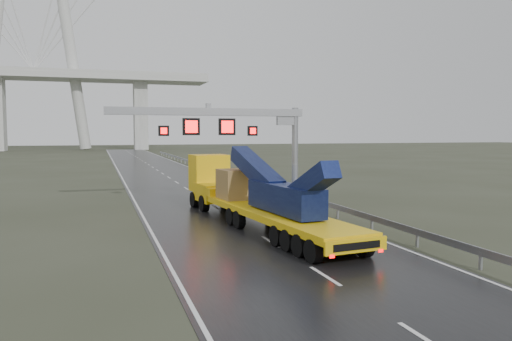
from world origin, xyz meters
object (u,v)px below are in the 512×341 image
object	(u,v)px
sign_gantry	(236,128)
striped_barrier	(297,197)
heavy_haul_truck	(246,192)
exit_sign_pair	(320,182)

from	to	relation	value
sign_gantry	striped_barrier	size ratio (longest dim) A/B	13.34
heavy_haul_truck	striped_barrier	distance (m)	7.84
exit_sign_pair	striped_barrier	xyz separation A→B (m)	(-1.46, 0.81, -1.12)
sign_gantry	heavy_haul_truck	xyz separation A→B (m)	(-1.62, -8.14, -3.88)
exit_sign_pair	striped_barrier	bearing A→B (deg)	132.89
sign_gantry	heavy_haul_truck	bearing A→B (deg)	-101.27
sign_gantry	striped_barrier	world-z (taller)	sign_gantry
striped_barrier	heavy_haul_truck	bearing A→B (deg)	-158.91
sign_gantry	heavy_haul_truck	distance (m)	9.16
exit_sign_pair	sign_gantry	bearing A→B (deg)	128.70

